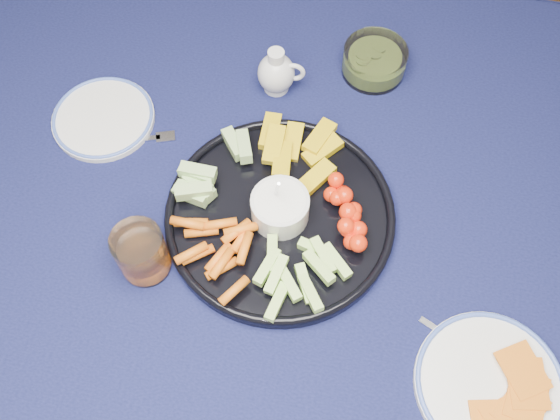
% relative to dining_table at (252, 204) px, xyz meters
% --- Properties ---
extents(dining_table, '(1.67, 1.07, 0.75)m').
position_rel_dining_table_xyz_m(dining_table, '(0.00, 0.00, 0.00)').
color(dining_table, '#52351B').
rests_on(dining_table, ground).
extents(crudite_platter, '(0.37, 0.37, 0.12)m').
position_rel_dining_table_xyz_m(crudite_platter, '(0.06, -0.06, 0.11)').
color(crudite_platter, black).
rests_on(crudite_platter, dining_table).
extents(creamer_pitcher, '(0.09, 0.07, 0.09)m').
position_rel_dining_table_xyz_m(creamer_pitcher, '(0.00, 0.20, 0.13)').
color(creamer_pitcher, silver).
rests_on(creamer_pitcher, dining_table).
extents(pickle_bowl, '(0.12, 0.12, 0.05)m').
position_rel_dining_table_xyz_m(pickle_bowl, '(0.17, 0.28, 0.11)').
color(pickle_bowl, white).
rests_on(pickle_bowl, dining_table).
extents(cheese_plate, '(0.21, 0.21, 0.03)m').
position_rel_dining_table_xyz_m(cheese_plate, '(0.41, -0.26, 0.10)').
color(cheese_plate, silver).
rests_on(cheese_plate, dining_table).
extents(juice_tumbler, '(0.08, 0.08, 0.09)m').
position_rel_dining_table_xyz_m(juice_tumbler, '(-0.12, -0.19, 0.13)').
color(juice_tumbler, white).
rests_on(juice_tumbler, dining_table).
extents(fork_left, '(0.15, 0.07, 0.00)m').
position_rel_dining_table_xyz_m(fork_left, '(-0.21, 0.03, 0.09)').
color(fork_left, silver).
rests_on(fork_left, dining_table).
extents(fork_right, '(0.15, 0.08, 0.00)m').
position_rel_dining_table_xyz_m(fork_right, '(0.39, -0.22, 0.09)').
color(fork_right, silver).
rests_on(fork_right, dining_table).
extents(side_plate_extra, '(0.18, 0.18, 0.01)m').
position_rel_dining_table_xyz_m(side_plate_extra, '(-0.28, 0.06, 0.10)').
color(side_plate_extra, silver).
rests_on(side_plate_extra, dining_table).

